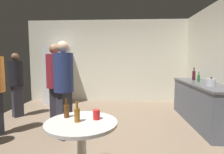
# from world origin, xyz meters

# --- Properties ---
(ground_plane) EXTENTS (5.20, 5.20, 0.10)m
(ground_plane) POSITION_xyz_m (0.00, 0.00, -0.05)
(ground_plane) COLOR #7A6651
(wall_back) EXTENTS (5.32, 0.06, 2.70)m
(wall_back) POSITION_xyz_m (0.00, 2.63, 1.35)
(wall_back) COLOR beige
(wall_back) RESTS_ON ground_plane
(refrigerator) EXTENTS (0.70, 0.68, 1.80)m
(refrigerator) POSITION_xyz_m (-1.57, 2.20, 0.90)
(refrigerator) COLOR silver
(refrigerator) RESTS_ON ground_plane
(kitchen_counter) EXTENTS (0.64, 2.24, 0.90)m
(kitchen_counter) POSITION_xyz_m (2.28, 0.54, 0.45)
(kitchen_counter) COLOR #4C515B
(kitchen_counter) RESTS_ON ground_plane
(kettle) EXTENTS (0.24, 0.17, 0.18)m
(kettle) POSITION_xyz_m (2.23, 0.09, 0.97)
(kettle) COLOR #B2B2B7
(kettle) RESTS_ON kitchen_counter
(wine_bottle_on_counter) EXTENTS (0.08, 0.08, 0.31)m
(wine_bottle_on_counter) POSITION_xyz_m (2.29, 1.11, 1.02)
(wine_bottle_on_counter) COLOR #3F141E
(wine_bottle_on_counter) RESTS_ON kitchen_counter
(beer_bottle_on_counter) EXTENTS (0.06, 0.06, 0.23)m
(beer_bottle_on_counter) POSITION_xyz_m (2.27, 0.78, 0.98)
(beer_bottle_on_counter) COLOR #26662D
(beer_bottle_on_counter) RESTS_ON kitchen_counter
(foreground_table) EXTENTS (0.80, 0.80, 0.73)m
(foreground_table) POSITION_xyz_m (0.07, -1.57, 0.63)
(foreground_table) COLOR beige
(foreground_table) RESTS_ON ground_plane
(beer_bottle_amber) EXTENTS (0.06, 0.06, 0.23)m
(beer_bottle_amber) POSITION_xyz_m (0.03, -1.58, 0.82)
(beer_bottle_amber) COLOR #8C5919
(beer_bottle_amber) RESTS_ON foreground_table
(beer_bottle_brown) EXTENTS (0.06, 0.06, 0.23)m
(beer_bottle_brown) POSITION_xyz_m (-0.14, -1.44, 0.82)
(beer_bottle_brown) COLOR #593314
(beer_bottle_brown) RESTS_ON foreground_table
(plastic_cup_red) EXTENTS (0.08, 0.08, 0.11)m
(plastic_cup_red) POSITION_xyz_m (0.23, -1.48, 0.79)
(plastic_cup_red) COLOR red
(plastic_cup_red) RESTS_ON foreground_table
(person_in_maroon_shirt) EXTENTS (0.40, 0.40, 1.72)m
(person_in_maroon_shirt) POSITION_xyz_m (-0.83, 0.05, 1.01)
(person_in_maroon_shirt) COLOR #2D2D38
(person_in_maroon_shirt) RESTS_ON ground_plane
(person_in_navy_shirt) EXTENTS (0.47, 0.47, 1.73)m
(person_in_navy_shirt) POSITION_xyz_m (-0.51, -0.40, 1.01)
(person_in_navy_shirt) COLOR #2D2D38
(person_in_navy_shirt) RESTS_ON ground_plane
(person_in_black_shirt) EXTENTS (0.48, 0.48, 1.56)m
(person_in_black_shirt) POSITION_xyz_m (-2.05, 0.75, 0.91)
(person_in_black_shirt) COLOR #2D2D38
(person_in_black_shirt) RESTS_ON ground_plane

